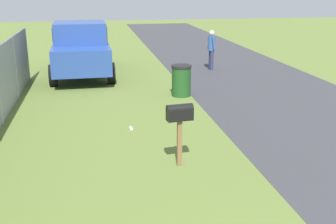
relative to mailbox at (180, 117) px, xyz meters
The scene contains 6 objects.
mailbox is the anchor object (origin of this frame).
pickup_truck 9.12m from the mailbox, 12.71° to the left, with size 5.45×2.36×2.09m.
trash_bin 5.36m from the mailbox, 12.41° to the right, with size 0.63×0.63×0.99m.
pedestrian 9.65m from the mailbox, 19.56° to the right, with size 0.49×0.30×1.63m.
litter_cup_by_mailbox 2.56m from the mailbox, 18.36° to the left, with size 0.08×0.08×0.10m, color white.
litter_bottle_midfield_a 2.97m from the mailbox, 15.53° to the right, with size 0.07×0.07×0.22m, color #B2D8BF.
Camera 1 is at (-1.17, 1.61, 3.46)m, focal length 44.56 mm.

